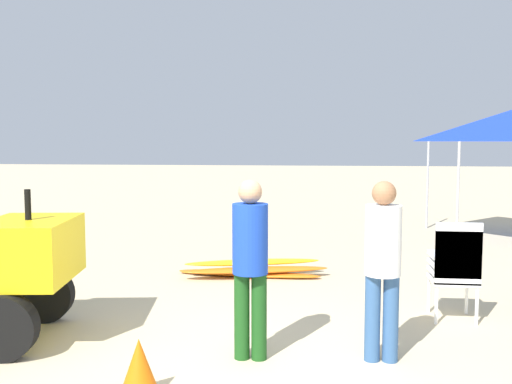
% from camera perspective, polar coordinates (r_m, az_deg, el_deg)
% --- Properties ---
extents(ground, '(80.00, 80.00, 0.00)m').
position_cam_1_polar(ground, '(5.04, -2.01, -17.88)').
color(ground, beige).
extents(stacked_plastic_chairs, '(0.48, 0.48, 1.11)m').
position_cam_1_polar(stacked_plastic_chairs, '(6.57, 19.36, -6.72)').
color(stacked_plastic_chairs, white).
rests_on(stacked_plastic_chairs, ground).
extents(surfboard_pile, '(2.24, 0.90, 0.24)m').
position_cam_1_polar(surfboard_pile, '(8.32, -0.38, -7.72)').
color(surfboard_pile, orange).
rests_on(surfboard_pile, ground).
extents(lifeguard_near_left, '(0.32, 0.32, 1.63)m').
position_cam_1_polar(lifeguard_near_left, '(5.11, -0.59, -6.57)').
color(lifeguard_near_left, '#194C19').
rests_on(lifeguard_near_left, ground).
extents(lifeguard_near_center, '(0.32, 0.32, 1.62)m').
position_cam_1_polar(lifeguard_near_center, '(5.18, 12.59, -6.59)').
color(lifeguard_near_center, '#33598C').
rests_on(lifeguard_near_center, ground).
extents(traffic_cone_near, '(0.32, 0.32, 0.45)m').
position_cam_1_polar(traffic_cone_near, '(9.59, -19.92, -5.63)').
color(traffic_cone_near, orange).
rests_on(traffic_cone_near, ground).
extents(traffic_cone_far, '(0.32, 0.32, 0.45)m').
position_cam_1_polar(traffic_cone_far, '(4.69, -11.63, -16.81)').
color(traffic_cone_far, orange).
rests_on(traffic_cone_far, ground).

